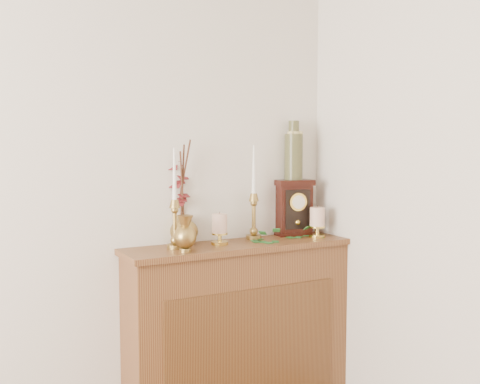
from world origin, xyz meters
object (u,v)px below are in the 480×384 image
candlestick_left (175,216)px  candlestick_center (254,209)px  mantel_clock (293,208)px  ceramic_vase (294,153)px  bud_vase (185,234)px  ginger_jar (180,197)px

candlestick_left → candlestick_center: bearing=7.2°
candlestick_center → mantel_clock: (0.27, 0.02, -0.01)m
ceramic_vase → candlestick_center: bearing=-175.1°
candlestick_left → candlestick_center: (0.48, 0.06, 0.00)m
candlestick_center → bud_vase: candlestick_center is taller
candlestick_left → bud_vase: (0.01, -0.11, -0.08)m
candlestick_center → ceramic_vase: ceramic_vase is taller
candlestick_center → ginger_jar: ginger_jar is taller
ginger_jar → candlestick_left: bearing=-122.1°
candlestick_left → candlestick_center: size_ratio=0.97×
candlestick_left → ceramic_vase: (0.76, 0.08, 0.30)m
candlestick_center → ceramic_vase: size_ratio=1.54×
candlestick_left → candlestick_center: 0.49m
mantel_clock → ceramic_vase: (0.00, 0.00, 0.31)m
candlestick_center → bud_vase: (-0.48, -0.18, -0.08)m
candlestick_center → mantel_clock: candlestick_center is taller
ginger_jar → mantel_clock: 0.68m
candlestick_left → mantel_clock: size_ratio=1.57×
candlestick_left → bud_vase: candlestick_left is taller
ginger_jar → mantel_clock: (0.68, -0.05, -0.09)m
bud_vase → mantel_clock: size_ratio=0.56×
candlestick_center → bud_vase: bearing=-159.8°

